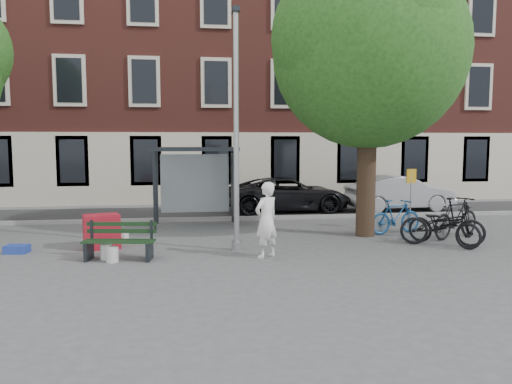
{
  "coord_description": "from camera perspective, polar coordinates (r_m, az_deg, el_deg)",
  "views": [
    {
      "loc": [
        -1.2,
        -12.65,
        2.8
      ],
      "look_at": [
        0.65,
        1.1,
        1.4
      ],
      "focal_mm": 35.0,
      "sensor_mm": 36.0,
      "label": 1
    }
  ],
  "objects": [
    {
      "name": "ground",
      "position": [
        13.01,
        -2.22,
        -6.67
      ],
      "size": [
        90.0,
        90.0,
        0.0
      ],
      "primitive_type": "plane",
      "color": "#4C4C4F",
      "rests_on": "ground"
    },
    {
      "name": "road",
      "position": [
        19.88,
        -4.14,
        -2.33
      ],
      "size": [
        40.0,
        4.0,
        0.01
      ],
      "primitive_type": "cube",
      "color": "#28282B",
      "rests_on": "ground"
    },
    {
      "name": "curb_near",
      "position": [
        17.9,
        -3.75,
        -3.05
      ],
      "size": [
        40.0,
        0.25,
        0.12
      ],
      "primitive_type": "cube",
      "color": "gray",
      "rests_on": "ground"
    },
    {
      "name": "curb_far",
      "position": [
        21.86,
        -4.47,
        -1.45
      ],
      "size": [
        40.0,
        0.25,
        0.12
      ],
      "primitive_type": "cube",
      "color": "gray",
      "rests_on": "ground"
    },
    {
      "name": "building_row",
      "position": [
        26.02,
        -5.1,
        15.03
      ],
      "size": [
        30.0,
        8.0,
        14.0
      ],
      "primitive_type": "cube",
      "color": "brown",
      "rests_on": "ground"
    },
    {
      "name": "lamppost",
      "position": [
        12.71,
        -2.27,
        5.68
      ],
      "size": [
        0.28,
        0.35,
        6.11
      ],
      "color": "#9EA0A3",
      "rests_on": "ground"
    },
    {
      "name": "tree_right",
      "position": [
        15.23,
        13.01,
        16.27
      ],
      "size": [
        5.76,
        5.6,
        8.2
      ],
      "color": "black",
      "rests_on": "ground"
    },
    {
      "name": "bus_shelter",
      "position": [
        16.79,
        -5.65,
        2.73
      ],
      "size": [
        2.85,
        1.45,
        2.62
      ],
      "color": "#1E2328",
      "rests_on": "ground"
    },
    {
      "name": "painter",
      "position": [
        12.05,
        1.19,
        -3.21
      ],
      "size": [
        0.8,
        0.75,
        1.84
      ],
      "primitive_type": "imported",
      "rotation": [
        0.0,
        0.0,
        3.75
      ],
      "color": "white",
      "rests_on": "ground"
    },
    {
      "name": "bench",
      "position": [
        12.37,
        -15.32,
        -5.63
      ],
      "size": [
        1.75,
        0.78,
        0.87
      ],
      "rotation": [
        0.0,
        0.0,
        -0.14
      ],
      "color": "#1E2328",
      "rests_on": "ground"
    },
    {
      "name": "bike_a",
      "position": [
        14.4,
        20.52,
        -3.49
      ],
      "size": [
        2.31,
        1.57,
        1.15
      ],
      "primitive_type": "imported",
      "rotation": [
        0.0,
        0.0,
        1.16
      ],
      "color": "black",
      "rests_on": "ground"
    },
    {
      "name": "bike_b",
      "position": [
        15.81,
        15.68,
        -2.72
      ],
      "size": [
        1.82,
        0.89,
        1.06
      ],
      "primitive_type": "imported",
      "rotation": [
        0.0,
        0.0,
        1.8
      ],
      "color": "navy",
      "rests_on": "ground"
    },
    {
      "name": "bike_c",
      "position": [
        14.41,
        20.68,
        -3.62
      ],
      "size": [
        1.79,
        2.1,
        1.09
      ],
      "primitive_type": "imported",
      "rotation": [
        0.0,
        0.0,
        0.62
      ],
      "color": "black",
      "rests_on": "ground"
    },
    {
      "name": "bike_d",
      "position": [
        15.63,
        21.92,
        -2.71
      ],
      "size": [
        2.07,
        1.44,
        1.22
      ],
      "primitive_type": "imported",
      "rotation": [
        0.0,
        0.0,
        2.04
      ],
      "color": "black",
      "rests_on": "ground"
    },
    {
      "name": "car_dark",
      "position": [
        20.13,
        3.69,
        -0.26
      ],
      "size": [
        5.03,
        2.4,
        1.38
      ],
      "primitive_type": "imported",
      "rotation": [
        0.0,
        0.0,
        1.59
      ],
      "color": "black",
      "rests_on": "ground"
    },
    {
      "name": "car_silver",
      "position": [
        21.16,
        16.1,
        -0.11
      ],
      "size": [
        4.44,
        1.82,
        1.43
      ],
      "primitive_type": "imported",
      "rotation": [
        0.0,
        0.0,
        1.64
      ],
      "color": "#A3A4AA",
      "rests_on": "ground"
    },
    {
      "name": "red_stand",
      "position": [
        13.76,
        -17.23,
        -4.33
      ],
      "size": [
        1.03,
        0.83,
        0.9
      ],
      "primitive_type": "cube",
      "rotation": [
        0.0,
        0.0,
        0.29
      ],
      "color": "maroon",
      "rests_on": "ground"
    },
    {
      "name": "blue_crate",
      "position": [
        14.04,
        -25.65,
        -5.9
      ],
      "size": [
        0.59,
        0.46,
        0.2
      ],
      "primitive_type": "cube",
      "rotation": [
        0.0,
        0.0,
        -0.12
      ],
      "color": "#203796",
      "rests_on": "ground"
    },
    {
      "name": "bucket_a",
      "position": [
        12.52,
        -16.76,
        -6.56
      ],
      "size": [
        0.35,
        0.35,
        0.36
      ],
      "primitive_type": "cylinder",
      "rotation": [
        0.0,
        0.0,
        0.3
      ],
      "color": "white",
      "rests_on": "ground"
    },
    {
      "name": "bucket_b",
      "position": [
        12.19,
        -16.1,
        -6.89
      ],
      "size": [
        0.32,
        0.32,
        0.36
      ],
      "primitive_type": "cylinder",
      "rotation": [
        0.0,
        0.0,
        -0.16
      ],
      "color": "silver",
      "rests_on": "ground"
    },
    {
      "name": "bucket_c",
      "position": [
        14.38,
        -14.89,
        -4.93
      ],
      "size": [
        0.31,
        0.31,
        0.36
      ],
      "primitive_type": "cylinder",
      "rotation": [
        0.0,
        0.0,
        -0.1
      ],
      "color": "silver",
      "rests_on": "ground"
    },
    {
      "name": "notice_sign",
      "position": [
        16.45,
        17.3,
        0.68
      ],
      "size": [
        0.34,
        0.08,
        1.95
      ],
      "rotation": [
        0.0,
        0.0,
        0.14
      ],
      "color": "#9EA0A3",
      "rests_on": "ground"
    }
  ]
}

